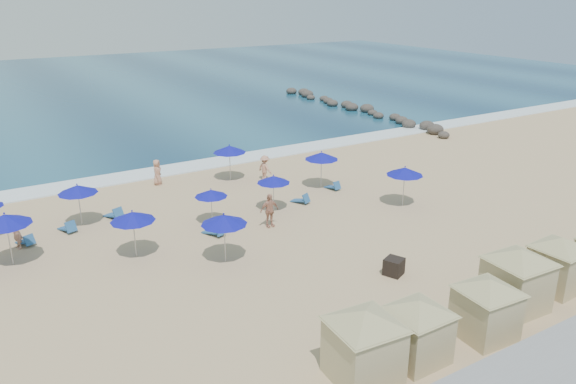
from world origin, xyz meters
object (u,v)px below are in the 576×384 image
object	(u,v)px
umbrella_8	(229,149)
umbrella_9	(322,156)
umbrella_1	(5,220)
umbrella_10	(405,171)
cabana_0	(364,336)
cabana_3	(518,271)
umbrella_4	(77,189)
cabana_4	(559,257)
umbrella_5	(211,193)
cabana_1	(418,322)
beachgoer_0	(16,231)
umbrella_7	(273,179)
beachgoer_2	(265,168)
beachgoer_3	(157,172)
rock_jetty	(357,108)
umbrella_3	(133,216)
beachgoer_1	(269,210)
cabana_2	(487,301)
umbrella_6	(224,220)
trash_bin	(394,267)

from	to	relation	value
umbrella_8	umbrella_9	distance (m)	6.22
umbrella_1	umbrella_10	bearing A→B (deg)	-10.10
umbrella_10	cabana_0	bearing A→B (deg)	-136.86
cabana_3	umbrella_10	world-z (taller)	cabana_3
umbrella_8	umbrella_10	size ratio (longest dim) A/B	1.01
cabana_0	umbrella_4	xyz separation A→B (m)	(-5.01, 18.12, 0.46)
cabana_4	umbrella_9	world-z (taller)	cabana_4
umbrella_4	umbrella_5	size ratio (longest dim) A/B	1.17
cabana_1	umbrella_5	xyz separation A→B (m)	(-1.05, 14.75, 0.31)
umbrella_5	umbrella_9	xyz separation A→B (m)	(8.50, 1.83, 0.37)
cabana_3	beachgoer_0	xyz separation A→B (m)	(-16.30, 16.48, -0.74)
umbrella_9	umbrella_10	bearing A→B (deg)	-66.06
cabana_4	umbrella_5	world-z (taller)	cabana_4
umbrella_7	umbrella_10	bearing A→B (deg)	-25.57
beachgoer_2	beachgoer_3	bearing A→B (deg)	50.91
umbrella_4	beachgoer_0	xyz separation A→B (m)	(-3.34, -1.37, -1.18)
cabana_1	cabana_3	xyz separation A→B (m)	(5.74, 0.41, 0.18)
rock_jetty	umbrella_9	xyz separation A→B (m)	(-17.05, -18.01, 1.77)
cabana_0	umbrella_3	bearing A→B (deg)	106.00
beachgoer_1	umbrella_7	bearing A→B (deg)	54.39
cabana_4	cabana_2	bearing A→B (deg)	-171.64
rock_jetty	cabana_3	distance (m)	39.01
umbrella_4	beachgoer_3	size ratio (longest dim) A/B	1.41
beachgoer_2	cabana_1	bearing A→B (deg)	152.06
cabana_3	umbrella_5	xyz separation A→B (m)	(-6.79, 14.34, 0.13)
umbrella_10	beachgoer_2	xyz separation A→B (m)	(-4.76, 8.27, -1.25)
rock_jetty	cabana_2	size ratio (longest dim) A/B	6.50
umbrella_1	umbrella_6	distance (m)	9.91
umbrella_3	umbrella_10	size ratio (longest dim) A/B	0.98
umbrella_1	rock_jetty	bearing A→B (deg)	28.77
trash_bin	umbrella_6	bearing A→B (deg)	115.15
cabana_2	umbrella_4	size ratio (longest dim) A/B	1.71
umbrella_6	umbrella_10	bearing A→B (deg)	5.53
cabana_1	beachgoer_3	bearing A→B (deg)	93.52
trash_bin	cabana_4	size ratio (longest dim) A/B	0.19
umbrella_8	beachgoer_0	xyz separation A→B (m)	(-13.66, -4.12, -1.27)
cabana_3	umbrella_1	size ratio (longest dim) A/B	1.73
rock_jetty	umbrella_1	world-z (taller)	umbrella_1
cabana_2	cabana_3	xyz separation A→B (m)	(2.60, 0.70, 0.16)
umbrella_4	trash_bin	bearing A→B (deg)	-50.86
cabana_1	cabana_2	world-z (taller)	cabana_2
cabana_0	cabana_2	xyz separation A→B (m)	(5.35, -0.42, -0.14)
umbrella_5	trash_bin	bearing A→B (deg)	-64.79
beachgoer_3	cabana_1	bearing A→B (deg)	-143.92
cabana_1	beachgoer_2	distance (m)	20.27
trash_bin	beachgoer_2	world-z (taller)	beachgoer_2
trash_bin	umbrella_8	distance (m)	16.04
umbrella_4	beachgoer_0	distance (m)	3.80
umbrella_8	umbrella_10	world-z (taller)	umbrella_8
umbrella_10	beachgoer_1	world-z (taller)	umbrella_10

